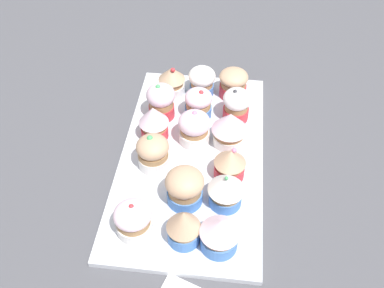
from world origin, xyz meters
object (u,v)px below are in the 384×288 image
cupcake_4 (133,220)px  cupcake_12 (230,128)px  cupcake_8 (185,187)px  cupcake_11 (236,104)px  cupcake_13 (230,163)px  cupcake_5 (202,81)px  cupcake_7 (196,128)px  cupcake_3 (153,152)px  cupcake_14 (226,188)px  cupcake_15 (220,233)px  cupcake_1 (161,101)px  cupcake_0 (172,80)px  cupcake_10 (233,83)px  cupcake_2 (154,122)px  cupcake_9 (184,226)px  baking_tray (192,157)px  cupcake_6 (198,103)px

cupcake_4 → cupcake_12: cupcake_12 is taller
cupcake_8 → cupcake_11: cupcake_11 is taller
cupcake_12 → cupcake_13: size_ratio=1.10×
cupcake_5 → cupcake_12: cupcake_12 is taller
cupcake_7 → cupcake_3: bearing=-44.8°
cupcake_7 → cupcake_14: (14.15, 6.56, 0.43)cm
cupcake_3 → cupcake_15: cupcake_3 is taller
cupcake_7 → cupcake_14: 15.60cm
cupcake_7 → cupcake_1: bearing=-129.0°
cupcake_11 → cupcake_7: bearing=-44.6°
cupcake_0 → cupcake_7: bearing=26.0°
cupcake_1 → cupcake_10: bearing=120.4°
cupcake_2 → cupcake_11: size_ratio=1.00×
cupcake_9 → cupcake_7: bearing=-178.9°
cupcake_2 → cupcake_7: cupcake_2 is taller
cupcake_9 → cupcake_13: 15.37cm
cupcake_13 → cupcake_8: bearing=-48.3°
cupcake_0 → cupcake_11: (6.56, 14.16, 0.30)cm
cupcake_5 → cupcake_13: size_ratio=0.95×
cupcake_7 → cupcake_9: bearing=1.1°
baking_tray → cupcake_15: 20.25cm
cupcake_10 → cupcake_15: bearing=-0.4°
baking_tray → cupcake_7: 5.64cm
cupcake_0 → cupcake_4: bearing=-1.5°
cupcake_6 → cupcake_12: size_ratio=0.90×
cupcake_8 → cupcake_11: 23.17cm
cupcake_2 → cupcake_14: bearing=45.9°
cupcake_12 → cupcake_10: bearing=179.9°
cupcake_10 → cupcake_14: cupcake_14 is taller
cupcake_10 → cupcake_13: bearing=1.3°
cupcake_1 → cupcake_12: 15.48cm
cupcake_0 → cupcake_3: bearing=-0.8°
cupcake_9 → cupcake_11: (-29.47, 6.91, -0.11)cm
cupcake_1 → cupcake_9: size_ratio=1.09×
cupcake_3 → cupcake_13: bearing=86.2°
cupcake_0 → cupcake_5: bearing=95.1°
cupcake_4 → cupcake_10: 38.78cm
cupcake_0 → cupcake_1: size_ratio=0.86×
cupcake_10 → cupcake_0: bearing=-86.7°
cupcake_1 → cupcake_9: 29.60cm
cupcake_0 → cupcake_10: size_ratio=1.08×
cupcake_5 → cupcake_14: cupcake_14 is taller
cupcake_7 → cupcake_12: (-0.22, 6.33, 0.51)cm
cupcake_10 → cupcake_11: cupcake_11 is taller
cupcake_2 → cupcake_3: (7.40, 1.14, -0.46)cm
cupcake_15 → baking_tray: bearing=-160.9°
cupcake_1 → cupcake_6: (-0.99, 7.51, -0.78)cm
cupcake_6 → cupcake_7: cupcake_7 is taller
cupcake_8 → cupcake_12: bearing=155.7°
cupcake_2 → cupcake_3: bearing=8.8°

